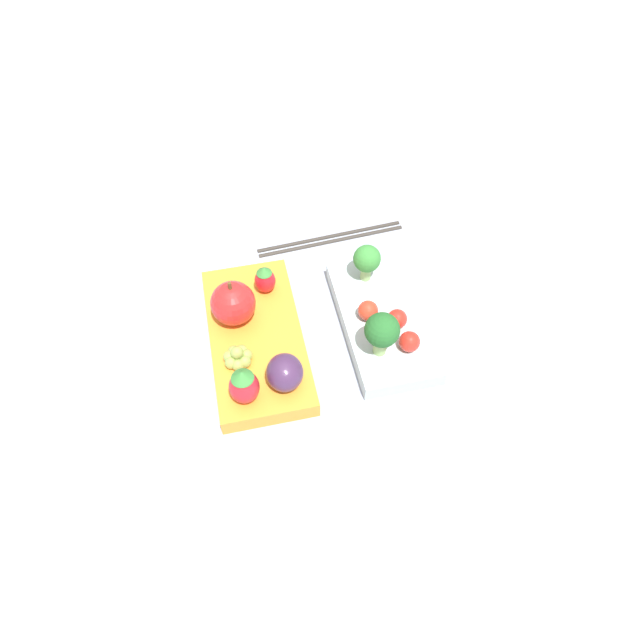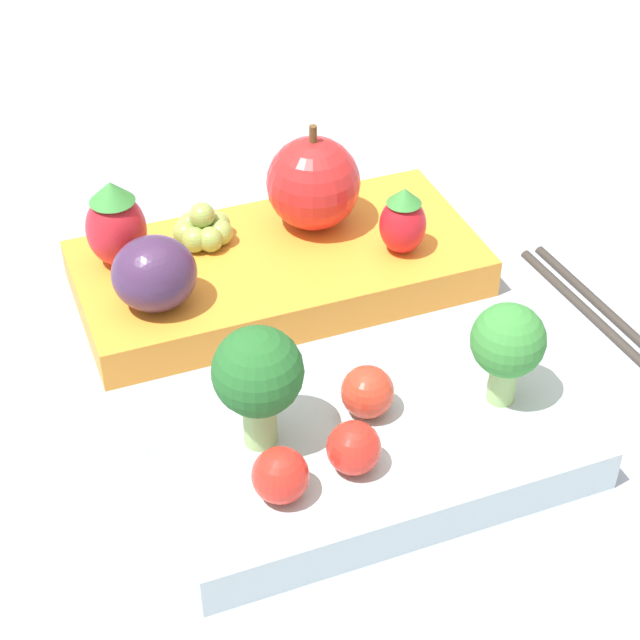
# 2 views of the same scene
# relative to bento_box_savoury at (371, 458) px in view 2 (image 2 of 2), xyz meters

# --- Properties ---
(ground_plane) EXTENTS (4.00, 4.00, 0.00)m
(ground_plane) POSITION_rel_bento_box_savoury_xyz_m (-0.00, -0.07, -0.01)
(ground_plane) COLOR #939EB2
(bento_box_savoury) EXTENTS (0.21, 0.12, 0.02)m
(bento_box_savoury) POSITION_rel_bento_box_savoury_xyz_m (0.00, 0.00, 0.00)
(bento_box_savoury) COLOR silver
(bento_box_savoury) RESTS_ON ground_plane
(bento_box_fruit) EXTENTS (0.24, 0.13, 0.02)m
(bento_box_fruit) POSITION_rel_bento_box_savoury_xyz_m (0.01, -0.16, 0.00)
(bento_box_fruit) COLOR orange
(bento_box_fruit) RESTS_ON ground_plane
(broccoli_floret_0) EXTENTS (0.03, 0.03, 0.05)m
(broccoli_floret_0) POSITION_rel_bento_box_savoury_xyz_m (-0.07, -0.01, 0.04)
(broccoli_floret_0) COLOR #93B770
(broccoli_floret_0) RESTS_ON bento_box_savoury
(broccoli_floret_1) EXTENTS (0.04, 0.04, 0.06)m
(broccoli_floret_1) POSITION_rel_bento_box_savoury_xyz_m (0.05, -0.01, 0.05)
(broccoli_floret_1) COLOR #93B770
(broccoli_floret_1) RESTS_ON bento_box_savoury
(cherry_tomato_0) EXTENTS (0.02, 0.02, 0.02)m
(cherry_tomato_0) POSITION_rel_bento_box_savoury_xyz_m (-0.01, -0.02, 0.02)
(cherry_tomato_0) COLOR red
(cherry_tomato_0) RESTS_ON bento_box_savoury
(cherry_tomato_1) EXTENTS (0.02, 0.02, 0.02)m
(cherry_tomato_1) POSITION_rel_bento_box_savoury_xyz_m (0.01, 0.01, 0.02)
(cherry_tomato_1) COLOR red
(cherry_tomato_1) RESTS_ON bento_box_savoury
(cherry_tomato_2) EXTENTS (0.02, 0.02, 0.02)m
(cherry_tomato_2) POSITION_rel_bento_box_savoury_xyz_m (0.05, 0.02, 0.02)
(cherry_tomato_2) COLOR red
(cherry_tomato_2) RESTS_ON bento_box_savoury
(apple) EXTENTS (0.05, 0.05, 0.06)m
(apple) POSITION_rel_bento_box_savoury_xyz_m (-0.02, -0.18, 0.04)
(apple) COLOR red
(apple) RESTS_ON bento_box_fruit
(strawberry_0) EXTENTS (0.03, 0.03, 0.04)m
(strawberry_0) POSITION_rel_bento_box_savoury_xyz_m (-0.06, -0.14, 0.03)
(strawberry_0) COLOR red
(strawberry_0) RESTS_ON bento_box_fruit
(strawberry_1) EXTENTS (0.03, 0.03, 0.05)m
(strawberry_1) POSITION_rel_bento_box_savoury_xyz_m (0.09, -0.17, 0.04)
(strawberry_1) COLOR red
(strawberry_1) RESTS_ON bento_box_fruit
(plum) EXTENTS (0.04, 0.04, 0.04)m
(plum) POSITION_rel_bento_box_savoury_xyz_m (0.08, -0.12, 0.03)
(plum) COLOR #42284C
(plum) RESTS_ON bento_box_fruit
(grape_cluster) EXTENTS (0.03, 0.03, 0.02)m
(grape_cluster) POSITION_rel_bento_box_savoury_xyz_m (0.05, -0.18, 0.02)
(grape_cluster) COLOR #8EA84C
(grape_cluster) RESTS_ON bento_box_fruit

